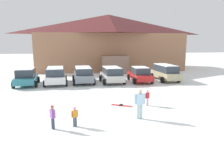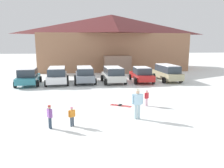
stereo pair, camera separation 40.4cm
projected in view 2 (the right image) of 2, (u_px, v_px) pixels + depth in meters
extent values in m
plane|color=white|center=(141.00, 138.00, 9.57)|extent=(160.00, 160.00, 0.00)
cube|color=#9B6C4D|center=(112.00, 52.00, 35.10)|extent=(21.58, 9.93, 5.47)
pyramid|color=#582021|center=(111.00, 24.00, 34.32)|extent=(22.18, 10.54, 2.99)
cube|color=#8C6F5C|center=(117.00, 65.00, 29.72)|extent=(3.61, 1.82, 2.40)
cube|color=teal|center=(28.00, 79.00, 21.54)|extent=(2.14, 4.29, 0.58)
cube|color=#2D3842|center=(28.00, 73.00, 21.22)|extent=(1.78, 2.28, 0.72)
cube|color=white|center=(27.00, 69.00, 21.15)|extent=(1.66, 2.16, 0.06)
cylinder|color=black|center=(21.00, 80.00, 22.64)|extent=(0.27, 0.65, 0.64)
cylinder|color=black|center=(41.00, 79.00, 23.04)|extent=(0.27, 0.65, 0.64)
cylinder|color=black|center=(15.00, 84.00, 20.15)|extent=(0.27, 0.65, 0.64)
cylinder|color=black|center=(38.00, 84.00, 20.55)|extent=(0.27, 0.65, 0.64)
cube|color=white|center=(57.00, 78.00, 22.11)|extent=(2.19, 4.59, 0.65)
cube|color=#2D3842|center=(57.00, 71.00, 21.91)|extent=(1.89, 3.50, 0.67)
cube|color=white|center=(57.00, 68.00, 21.84)|extent=(1.77, 3.32, 0.06)
cylinder|color=black|center=(48.00, 79.00, 23.31)|extent=(0.26, 0.65, 0.64)
cylinder|color=black|center=(68.00, 78.00, 23.71)|extent=(0.26, 0.65, 0.64)
cylinder|color=black|center=(46.00, 83.00, 20.64)|extent=(0.26, 0.65, 0.64)
cylinder|color=black|center=(68.00, 83.00, 21.04)|extent=(0.26, 0.65, 0.64)
cube|color=gray|center=(85.00, 76.00, 22.77)|extent=(2.00, 4.47, 0.67)
cube|color=#2D3842|center=(85.00, 70.00, 22.57)|extent=(1.74, 3.41, 0.61)
cube|color=white|center=(85.00, 67.00, 22.50)|extent=(1.62, 3.24, 0.06)
cylinder|color=black|center=(75.00, 78.00, 23.98)|extent=(0.25, 0.65, 0.64)
cylinder|color=black|center=(93.00, 77.00, 24.32)|extent=(0.25, 0.65, 0.64)
cylinder|color=black|center=(75.00, 82.00, 21.34)|extent=(0.25, 0.65, 0.64)
cylinder|color=black|center=(95.00, 82.00, 21.68)|extent=(0.25, 0.65, 0.64)
cube|color=silver|center=(113.00, 77.00, 22.73)|extent=(2.08, 4.10, 0.63)
cube|color=#2D3842|center=(113.00, 71.00, 22.53)|extent=(1.80, 3.13, 0.65)
cube|color=white|center=(113.00, 67.00, 22.47)|extent=(1.68, 2.97, 0.06)
cylinder|color=black|center=(102.00, 78.00, 23.80)|extent=(0.25, 0.65, 0.64)
cylinder|color=black|center=(120.00, 78.00, 24.17)|extent=(0.25, 0.65, 0.64)
cylinder|color=black|center=(106.00, 82.00, 21.40)|extent=(0.25, 0.65, 0.64)
cylinder|color=black|center=(125.00, 81.00, 21.77)|extent=(0.25, 0.65, 0.64)
cube|color=red|center=(141.00, 76.00, 23.32)|extent=(1.75, 4.43, 0.57)
cube|color=#2D3842|center=(142.00, 71.00, 22.99)|extent=(1.53, 2.31, 0.66)
cube|color=white|center=(142.00, 67.00, 22.93)|extent=(1.42, 2.19, 0.06)
cylinder|color=black|center=(130.00, 77.00, 24.59)|extent=(0.23, 0.64, 0.64)
cylinder|color=black|center=(146.00, 77.00, 24.82)|extent=(0.23, 0.64, 0.64)
cylinder|color=black|center=(136.00, 81.00, 21.92)|extent=(0.23, 0.64, 0.64)
cylinder|color=black|center=(154.00, 81.00, 22.15)|extent=(0.23, 0.64, 0.64)
cube|color=tan|center=(167.00, 75.00, 24.03)|extent=(1.89, 4.83, 0.68)
cube|color=#2D3842|center=(167.00, 69.00, 23.81)|extent=(1.64, 3.68, 0.70)
cube|color=white|center=(168.00, 65.00, 23.74)|extent=(1.53, 3.50, 0.06)
cylinder|color=black|center=(154.00, 76.00, 25.37)|extent=(0.24, 0.65, 0.64)
cylinder|color=black|center=(169.00, 76.00, 25.68)|extent=(0.24, 0.65, 0.64)
cylinder|color=black|center=(164.00, 80.00, 22.51)|extent=(0.24, 0.65, 0.64)
cylinder|color=black|center=(181.00, 80.00, 22.82)|extent=(0.24, 0.65, 0.64)
cylinder|color=#2D3D50|center=(50.00, 122.00, 10.60)|extent=(0.10, 0.10, 0.57)
cylinder|color=#2D3D50|center=(51.00, 123.00, 10.50)|extent=(0.10, 0.10, 0.57)
cube|color=#8952A5|center=(50.00, 113.00, 10.46)|extent=(0.29, 0.33, 0.40)
cylinder|color=#8952A5|center=(48.00, 112.00, 10.60)|extent=(0.08, 0.08, 0.38)
cylinder|color=#8952A5|center=(51.00, 114.00, 10.32)|extent=(0.08, 0.08, 0.38)
sphere|color=tan|center=(49.00, 108.00, 10.41)|extent=(0.15, 0.15, 0.15)
cylinder|color=#B23329|center=(49.00, 106.00, 10.40)|extent=(0.14, 0.14, 0.07)
cylinder|color=#313F50|center=(71.00, 122.00, 10.82)|extent=(0.09, 0.09, 0.49)
cylinder|color=#313F50|center=(73.00, 121.00, 10.88)|extent=(0.09, 0.09, 0.49)
cube|color=orange|center=(72.00, 114.00, 10.77)|extent=(0.28, 0.23, 0.34)
cylinder|color=orange|center=(69.00, 114.00, 10.69)|extent=(0.07, 0.07, 0.33)
cylinder|color=orange|center=(75.00, 113.00, 10.86)|extent=(0.07, 0.07, 0.33)
sphere|color=tan|center=(72.00, 109.00, 10.73)|extent=(0.12, 0.12, 0.12)
cylinder|color=pink|center=(72.00, 108.00, 10.72)|extent=(0.12, 0.12, 0.06)
cylinder|color=silver|center=(146.00, 102.00, 14.34)|extent=(0.09, 0.09, 0.51)
cylinder|color=silver|center=(147.00, 102.00, 14.41)|extent=(0.09, 0.09, 0.51)
cube|color=red|center=(147.00, 96.00, 14.29)|extent=(0.29, 0.27, 0.36)
cylinder|color=red|center=(145.00, 96.00, 14.19)|extent=(0.07, 0.07, 0.35)
cylinder|color=red|center=(148.00, 95.00, 14.39)|extent=(0.07, 0.07, 0.35)
sphere|color=tan|center=(147.00, 92.00, 14.25)|extent=(0.13, 0.13, 0.13)
cylinder|color=pink|center=(147.00, 91.00, 14.23)|extent=(0.13, 0.13, 0.06)
cylinder|color=#9BB8C2|center=(139.00, 112.00, 11.88)|extent=(0.15, 0.15, 0.82)
cylinder|color=#9BB8C2|center=(136.00, 112.00, 11.86)|extent=(0.15, 0.15, 0.82)
cube|color=#9CC4DA|center=(137.00, 99.00, 11.74)|extent=(0.40, 0.24, 0.58)
cylinder|color=#9CC4DA|center=(142.00, 99.00, 11.77)|extent=(0.11, 0.11, 0.55)
cylinder|color=#9CC4DA|center=(133.00, 99.00, 11.70)|extent=(0.11, 0.11, 0.55)
sphere|color=tan|center=(138.00, 92.00, 11.67)|extent=(0.21, 0.21, 0.21)
cylinder|color=beige|center=(138.00, 90.00, 11.65)|extent=(0.20, 0.20, 0.10)
cube|color=red|center=(121.00, 105.00, 14.52)|extent=(1.29, 0.78, 0.02)
cube|color=black|center=(121.00, 105.00, 14.54)|extent=(0.21, 0.17, 0.06)
cube|color=red|center=(120.00, 106.00, 14.34)|extent=(1.29, 0.78, 0.02)
cube|color=black|center=(119.00, 105.00, 14.35)|extent=(0.21, 0.17, 0.06)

